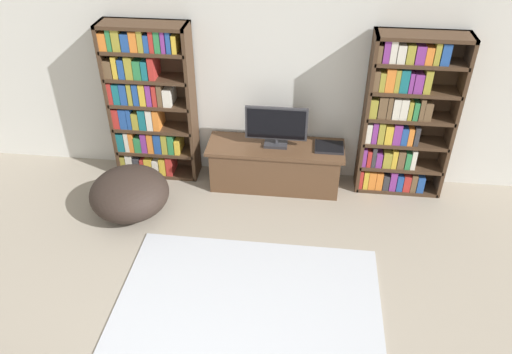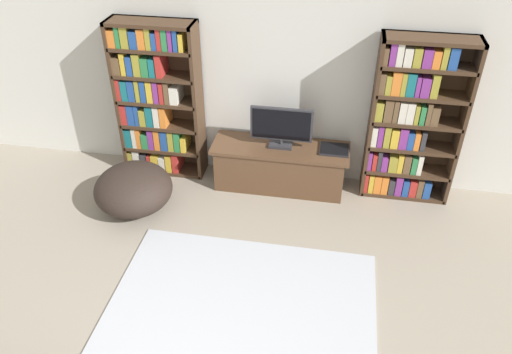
# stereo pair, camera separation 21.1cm
# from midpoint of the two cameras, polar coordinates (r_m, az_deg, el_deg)

# --- Properties ---
(wall_back) EXTENTS (8.80, 0.06, 2.60)m
(wall_back) POSITION_cam_midpoint_polar(r_m,az_deg,el_deg) (5.14, 3.07, 13.06)
(wall_back) COLOR silver
(wall_back) RESTS_ON ground_plane
(bookshelf_left) EXTENTS (0.89, 0.30, 1.70)m
(bookshelf_left) POSITION_cam_midpoint_polar(r_m,az_deg,el_deg) (5.42, -10.33, 8.69)
(bookshelf_left) COLOR #422D1E
(bookshelf_left) RESTS_ON ground_plane
(bookshelf_right) EXTENTS (0.89, 0.30, 1.70)m
(bookshelf_right) POSITION_cam_midpoint_polar(r_m,az_deg,el_deg) (5.19, 18.25, 6.05)
(bookshelf_right) COLOR #422D1E
(bookshelf_right) RESTS_ON ground_plane
(tv_stand) EXTENTS (1.44, 0.48, 0.49)m
(tv_stand) POSITION_cam_midpoint_polar(r_m,az_deg,el_deg) (5.35, 3.88, 1.23)
(tv_stand) COLOR brown
(tv_stand) RESTS_ON ground_plane
(television) EXTENTS (0.64, 0.16, 0.44)m
(television) POSITION_cam_midpoint_polar(r_m,az_deg,el_deg) (5.11, 4.10, 5.74)
(television) COLOR #2D2D33
(television) RESTS_ON tv_stand
(laptop) EXTENTS (0.30, 0.25, 0.03)m
(laptop) POSITION_cam_midpoint_polar(r_m,az_deg,el_deg) (5.21, 10.09, 3.11)
(laptop) COLOR #28282D
(laptop) RESTS_ON tv_stand
(area_rug) EXTENTS (2.16, 1.60, 0.02)m
(area_rug) POSITION_cam_midpoint_polar(r_m,az_deg,el_deg) (4.19, -0.22, -14.82)
(area_rug) COLOR #B2B7C1
(area_rug) RESTS_ON ground_plane
(beanbag_ottoman) EXTENTS (0.78, 0.78, 0.47)m
(beanbag_ottoman) POSITION_cam_midpoint_polar(r_m,az_deg,el_deg) (5.15, -12.68, -1.35)
(beanbag_ottoman) COLOR #2D231E
(beanbag_ottoman) RESTS_ON ground_plane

